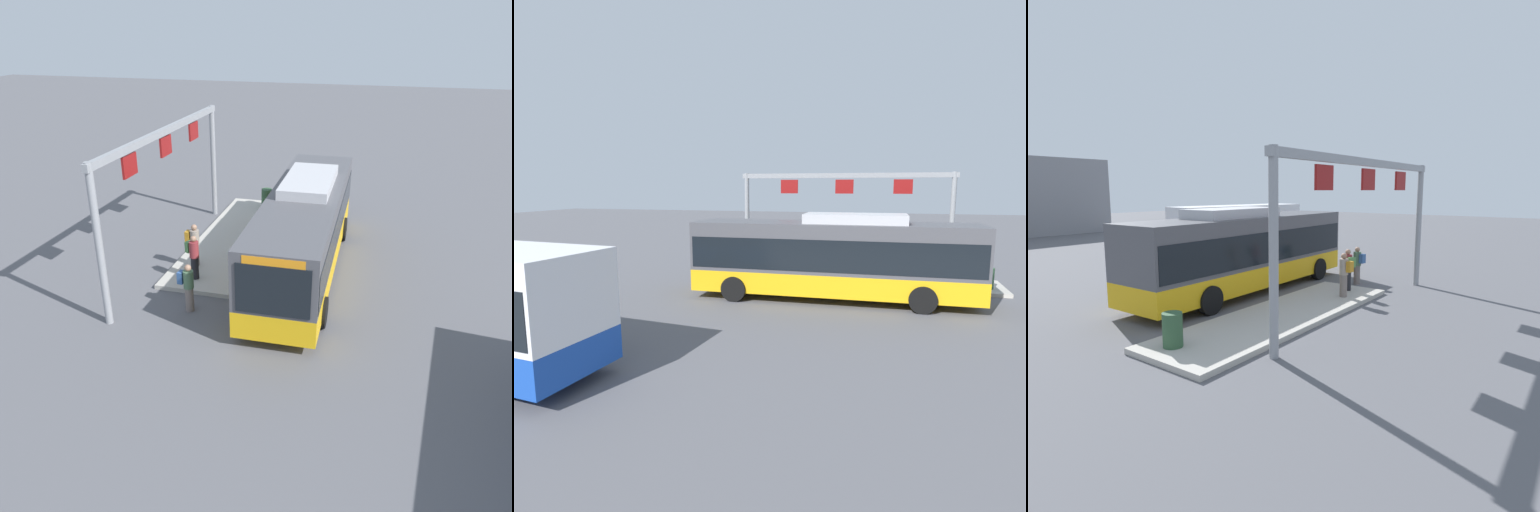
# 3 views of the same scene
# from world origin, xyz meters

# --- Properties ---
(ground_plane) EXTENTS (120.00, 120.00, 0.00)m
(ground_plane) POSITION_xyz_m (0.00, 0.00, 0.00)
(ground_plane) COLOR #56565B
(platform_curb) EXTENTS (10.00, 2.80, 0.16)m
(platform_curb) POSITION_xyz_m (-2.13, -3.43, 0.08)
(platform_curb) COLOR #B2ADA3
(platform_curb) RESTS_ON ground
(bus_main) EXTENTS (11.19, 2.83, 3.46)m
(bus_main) POSITION_xyz_m (-0.01, -0.00, 1.81)
(bus_main) COLOR #EAAD14
(bus_main) RESTS_ON ground
(person_boarding) EXTENTS (0.52, 0.61, 1.67)m
(person_boarding) POSITION_xyz_m (1.96, -3.64, 1.05)
(person_boarding) COLOR black
(person_boarding) RESTS_ON platform_curb
(person_waiting_near) EXTENTS (0.37, 0.55, 1.67)m
(person_waiting_near) POSITION_xyz_m (3.88, -3.11, 0.89)
(person_waiting_near) COLOR slate
(person_waiting_near) RESTS_ON ground
(person_waiting_mid) EXTENTS (0.35, 0.53, 1.67)m
(person_waiting_mid) POSITION_xyz_m (0.94, -4.02, 1.05)
(person_waiting_mid) COLOR slate
(person_waiting_mid) RESTS_ON platform_curb
(platform_sign_gantry) EXTENTS (10.71, 0.24, 5.20)m
(platform_sign_gantry) POSITION_xyz_m (0.11, -5.27, 3.82)
(platform_sign_gantry) COLOR gray
(platform_sign_gantry) RESTS_ON ground
(trash_bin) EXTENTS (0.52, 0.52, 0.90)m
(trash_bin) POSITION_xyz_m (-6.31, -2.96, 0.61)
(trash_bin) COLOR #2D5133
(trash_bin) RESTS_ON platform_curb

